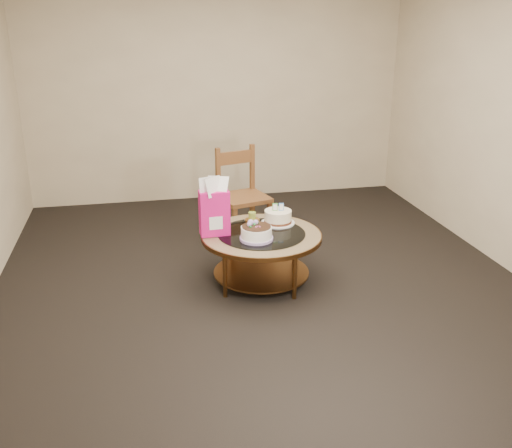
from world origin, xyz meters
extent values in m
plane|color=black|center=(0.00, 0.00, 0.00)|extent=(5.00, 5.00, 0.00)
cube|color=beige|center=(0.00, 2.50, 1.30)|extent=(4.50, 0.02, 2.60)
cube|color=beige|center=(0.00, -2.50, 1.30)|extent=(4.50, 0.02, 2.60)
cylinder|color=brown|center=(0.35, 0.20, 0.21)|extent=(0.04, 0.04, 0.42)
cylinder|color=brown|center=(-0.20, 0.35, 0.21)|extent=(0.04, 0.04, 0.42)
cylinder|color=brown|center=(-0.35, -0.20, 0.21)|extent=(0.04, 0.04, 0.42)
cylinder|color=brown|center=(0.20, -0.35, 0.21)|extent=(0.04, 0.04, 0.42)
cylinder|color=brown|center=(0.00, 0.00, 0.10)|extent=(0.82, 0.82, 0.02)
cylinder|color=brown|center=(0.00, 0.00, 0.43)|extent=(1.02, 1.02, 0.04)
cylinder|color=#957C52|center=(0.00, 0.00, 0.45)|extent=(1.00, 1.00, 0.01)
cylinder|color=black|center=(0.00, 0.00, 0.45)|extent=(0.74, 0.74, 0.01)
cylinder|color=#A78CC6|center=(-0.07, -0.13, 0.47)|extent=(0.27, 0.27, 0.02)
cylinder|color=white|center=(-0.07, -0.13, 0.51)|extent=(0.25, 0.25, 0.11)
cylinder|color=black|center=(-0.07, -0.13, 0.57)|extent=(0.24, 0.24, 0.01)
sphere|color=#A78CC6|center=(-0.11, -0.08, 0.59)|extent=(0.05, 0.05, 0.05)
sphere|color=#A78CC6|center=(-0.06, -0.08, 0.59)|extent=(0.04, 0.04, 0.04)
sphere|color=#A78CC6|center=(-0.13, -0.12, 0.59)|extent=(0.04, 0.04, 0.04)
cone|color=#1F762D|center=(-0.08, -0.11, 0.58)|extent=(0.02, 0.03, 0.02)
cone|color=#1F762D|center=(-0.14, -0.09, 0.58)|extent=(0.04, 0.03, 0.02)
cone|color=#1F762D|center=(-0.05, -0.07, 0.58)|extent=(0.04, 0.04, 0.02)
cone|color=#1F762D|center=(-0.12, -0.15, 0.58)|extent=(0.04, 0.03, 0.02)
cylinder|color=white|center=(0.19, 0.20, 0.46)|extent=(0.29, 0.29, 0.01)
cylinder|color=#4D2616|center=(0.19, 0.20, 0.48)|extent=(0.24, 0.24, 0.02)
cylinder|color=#F8ECCD|center=(0.19, 0.20, 0.53)|extent=(0.24, 0.24, 0.09)
cube|color=green|center=(0.16, 0.20, 0.61)|extent=(0.04, 0.02, 0.07)
cube|color=white|center=(0.16, 0.20, 0.61)|extent=(0.03, 0.02, 0.05)
cube|color=#4084DB|center=(0.22, 0.20, 0.61)|extent=(0.04, 0.02, 0.07)
cube|color=white|center=(0.22, 0.20, 0.61)|extent=(0.03, 0.02, 0.05)
cube|color=#CC136D|center=(-0.39, 0.06, 0.65)|extent=(0.25, 0.14, 0.38)
cube|color=white|center=(-0.39, 0.06, 0.58)|extent=(0.12, 0.14, 0.11)
cube|color=#EDE061|center=(-0.02, 0.29, 0.46)|extent=(0.13, 0.13, 0.01)
cylinder|color=gold|center=(-0.02, 0.29, 0.47)|extent=(0.13, 0.13, 0.01)
cylinder|color=olive|center=(-0.02, 0.29, 0.51)|extent=(0.07, 0.07, 0.07)
cylinder|color=black|center=(-0.02, 0.29, 0.55)|extent=(0.00, 0.00, 0.01)
cube|color=brown|center=(0.02, 0.93, 0.47)|extent=(0.54, 0.54, 0.04)
cube|color=brown|center=(-0.11, 0.70, 0.24)|extent=(0.05, 0.05, 0.47)
cube|color=brown|center=(0.25, 0.80, 0.24)|extent=(0.05, 0.05, 0.47)
cube|color=brown|center=(-0.21, 1.06, 0.24)|extent=(0.05, 0.05, 0.47)
cube|color=brown|center=(0.15, 1.16, 0.24)|extent=(0.05, 0.05, 0.47)
cube|color=brown|center=(-0.21, 1.06, 0.71)|extent=(0.05, 0.05, 0.48)
cube|color=brown|center=(0.15, 1.16, 0.71)|extent=(0.05, 0.05, 0.48)
cube|color=brown|center=(-0.03, 1.11, 0.84)|extent=(0.37, 0.13, 0.13)
camera|label=1|loc=(-0.95, -4.35, 2.21)|focal=40.00mm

